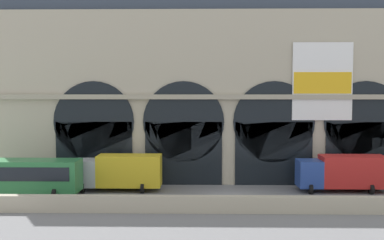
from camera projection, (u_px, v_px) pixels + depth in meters
ground_plane at (232, 197)px, 36.89m from camera, size 200.00×200.00×0.00m
quay_parapet_wall at (237, 204)px, 32.09m from camera, size 90.00×0.70×1.21m
station_building at (228, 78)px, 43.60m from camera, size 43.23×5.09×20.53m
bus_west at (12, 176)px, 36.65m from camera, size 11.00×3.25×3.10m
box_truck_midwest at (119, 171)px, 39.29m from camera, size 7.50×2.91×3.12m
box_truck_mideast at (342, 172)px, 38.94m from camera, size 7.50×2.91×3.12m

